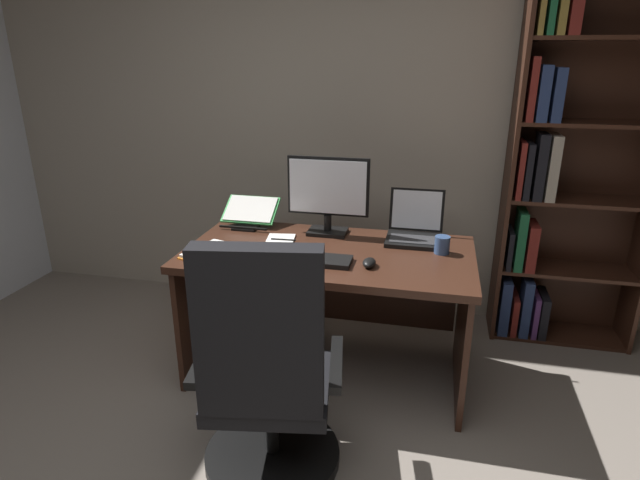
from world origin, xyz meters
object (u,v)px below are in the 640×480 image
at_px(bookshelf, 564,170).
at_px(reading_stand_with_book, 250,212).
at_px(open_binder, 232,256).
at_px(pen, 283,239).
at_px(desk, 331,280).
at_px(computer_mouse, 369,263).
at_px(office_chair, 266,384).
at_px(notepad, 280,241).
at_px(monitor, 328,196).
at_px(laptop, 415,230).
at_px(coffee_mug, 442,245).
at_px(keyboard, 309,259).

relative_size(bookshelf, reading_stand_with_book, 6.95).
xyz_separation_m(open_binder, pen, (0.19, 0.29, 0.00)).
xyz_separation_m(desk, computer_mouse, (0.24, -0.25, 0.22)).
height_order(office_chair, notepad, office_chair).
bearing_deg(pen, monitor, 43.82).
bearing_deg(open_binder, laptop, 45.67).
bearing_deg(coffee_mug, laptop, 128.74).
relative_size(bookshelf, office_chair, 2.05).
height_order(office_chair, coffee_mug, office_chair).
distance_m(monitor, coffee_mug, 0.69).
bearing_deg(pen, open_binder, -122.42).
height_order(keyboard, reading_stand_with_book, reading_stand_with_book).
distance_m(monitor, reading_stand_with_book, 0.52).
relative_size(bookshelf, laptop, 7.38).
relative_size(reading_stand_with_book, notepad, 1.54).
bearing_deg(notepad, pen, 0.00).
relative_size(office_chair, open_binder, 2.07).
height_order(desk, notepad, notepad).
relative_size(monitor, coffee_mug, 5.04).
distance_m(monitor, open_binder, 0.66).
bearing_deg(bookshelf, open_binder, -151.01).
height_order(reading_stand_with_book, notepad, reading_stand_with_book).
distance_m(office_chair, computer_mouse, 0.79).
bearing_deg(open_binder, office_chair, -41.94).
relative_size(office_chair, computer_mouse, 10.54).
height_order(desk, laptop, laptop).
xyz_separation_m(desk, coffee_mug, (0.58, 0.02, 0.25)).
distance_m(laptop, coffee_mug, 0.24).
bearing_deg(computer_mouse, monitor, 124.15).
height_order(keyboard, computer_mouse, computer_mouse).
distance_m(reading_stand_with_book, coffee_mug, 1.16).
bearing_deg(office_chair, open_binder, 112.06).
bearing_deg(office_chair, computer_mouse, 54.28).
height_order(keyboard, pen, keyboard).
height_order(bookshelf, keyboard, bookshelf).
xyz_separation_m(open_binder, coffee_mug, (1.04, 0.31, 0.03)).
xyz_separation_m(keyboard, notepad, (-0.23, 0.24, -0.01)).
distance_m(open_binder, coffee_mug, 1.08).
bearing_deg(notepad, reading_stand_with_book, 136.27).
distance_m(keyboard, pen, 0.32).
xyz_separation_m(bookshelf, keyboard, (-1.31, -0.89, -0.32)).
relative_size(bookshelf, coffee_mug, 24.38).
height_order(office_chair, keyboard, office_chair).
bearing_deg(keyboard, laptop, 42.24).
bearing_deg(bookshelf, desk, -152.54).
bearing_deg(open_binder, pen, 73.94).
height_order(monitor, laptop, monitor).
bearing_deg(notepad, office_chair, -77.01).
bearing_deg(open_binder, keyboard, 23.60).
xyz_separation_m(laptop, keyboard, (-0.49, -0.45, -0.04)).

